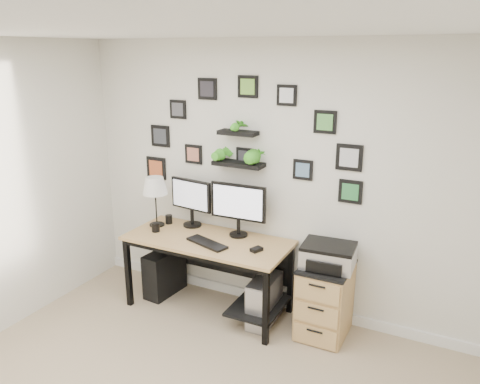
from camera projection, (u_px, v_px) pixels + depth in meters
The scene contains 14 objects.
room at pixel (268, 299), 4.79m from camera, with size 4.00×4.00×4.00m.
desk at pixel (213, 250), 4.54m from camera, with size 1.60×0.70×0.75m.
monitor_left at pixel (191, 199), 4.74m from camera, with size 0.48×0.21×0.49m.
monitor_right at pixel (238, 206), 4.47m from camera, with size 0.56×0.19×0.52m.
keyboard at pixel (207, 243), 4.36m from camera, with size 0.44×0.14×0.02m, color black.
mouse at pixel (256, 249), 4.21m from camera, with size 0.07×0.11×0.03m, color black.
table_lamp at pixel (155, 187), 4.72m from camera, with size 0.25×0.25×0.51m.
mug at pixel (156, 227), 4.66m from camera, with size 0.08×0.08×0.09m, color black.
pen_cup at pixel (169, 219), 4.88m from camera, with size 0.07×0.07×0.09m, color black.
pc_tower_black at pixel (165, 272), 4.94m from camera, with size 0.21×0.47×0.47m, color black.
pc_tower_grey at pixel (264, 301), 4.40m from camera, with size 0.21×0.47×0.46m.
file_cabinet at pixel (325, 300), 4.20m from camera, with size 0.43×0.53×0.67m.
printer at pixel (328, 256), 4.07m from camera, with size 0.47×0.39×0.20m.
wall_decor at pixel (241, 142), 4.40m from camera, with size 2.31×0.18×1.11m.
Camera 1 is at (1.65, -1.96, 2.48)m, focal length 35.00 mm.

